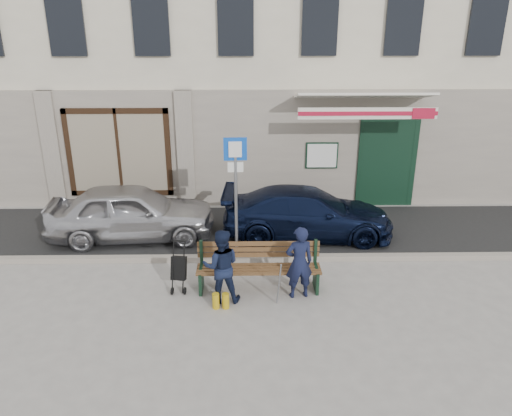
{
  "coord_description": "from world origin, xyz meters",
  "views": [
    {
      "loc": [
        0.29,
        -8.27,
        5.05
      ],
      "look_at": [
        0.45,
        1.6,
        1.2
      ],
      "focal_mm": 35.0,
      "sensor_mm": 36.0,
      "label": 1
    }
  ],
  "objects_px": {
    "car_navy": "(308,213)",
    "stroller": "(179,269)",
    "car_silver": "(132,212)",
    "woman": "(221,266)",
    "bench": "(256,268)",
    "man": "(299,262)",
    "parking_sign": "(236,178)"
  },
  "relations": [
    {
      "from": "bench",
      "to": "woman",
      "type": "bearing_deg",
      "value": -149.35
    },
    {
      "from": "woman",
      "to": "stroller",
      "type": "distance_m",
      "value": 0.98
    },
    {
      "from": "car_navy",
      "to": "car_silver",
      "type": "bearing_deg",
      "value": 94.05
    },
    {
      "from": "car_silver",
      "to": "bench",
      "type": "xyz_separation_m",
      "value": [
        2.92,
        -2.47,
        -0.21
      ]
    },
    {
      "from": "stroller",
      "to": "car_navy",
      "type": "bearing_deg",
      "value": 51.11
    },
    {
      "from": "car_silver",
      "to": "stroller",
      "type": "height_order",
      "value": "car_silver"
    },
    {
      "from": "car_navy",
      "to": "parking_sign",
      "type": "distance_m",
      "value": 2.26
    },
    {
      "from": "bench",
      "to": "car_navy",
      "type": "bearing_deg",
      "value": 63.22
    },
    {
      "from": "woman",
      "to": "bench",
      "type": "bearing_deg",
      "value": -150.87
    },
    {
      "from": "man",
      "to": "stroller",
      "type": "xyz_separation_m",
      "value": [
        -2.3,
        0.29,
        -0.28
      ]
    },
    {
      "from": "woman",
      "to": "stroller",
      "type": "height_order",
      "value": "woman"
    },
    {
      "from": "parking_sign",
      "to": "stroller",
      "type": "height_order",
      "value": "parking_sign"
    },
    {
      "from": "car_silver",
      "to": "stroller",
      "type": "distance_m",
      "value": 2.84
    },
    {
      "from": "car_silver",
      "to": "parking_sign",
      "type": "height_order",
      "value": "parking_sign"
    },
    {
      "from": "car_navy",
      "to": "stroller",
      "type": "xyz_separation_m",
      "value": [
        -2.78,
        -2.51,
        -0.15
      ]
    },
    {
      "from": "car_navy",
      "to": "man",
      "type": "height_order",
      "value": "man"
    },
    {
      "from": "car_navy",
      "to": "woman",
      "type": "height_order",
      "value": "woman"
    },
    {
      "from": "car_silver",
      "to": "man",
      "type": "height_order",
      "value": "man"
    },
    {
      "from": "man",
      "to": "woman",
      "type": "xyz_separation_m",
      "value": [
        -1.45,
        -0.12,
        -0.0
      ]
    },
    {
      "from": "car_silver",
      "to": "woman",
      "type": "height_order",
      "value": "woman"
    },
    {
      "from": "woman",
      "to": "stroller",
      "type": "bearing_deg",
      "value": -27.05
    },
    {
      "from": "parking_sign",
      "to": "woman",
      "type": "bearing_deg",
      "value": -99.59
    },
    {
      "from": "car_navy",
      "to": "stroller",
      "type": "relative_size",
      "value": 4.1
    },
    {
      "from": "car_silver",
      "to": "man",
      "type": "xyz_separation_m",
      "value": [
        3.72,
        -2.74,
        0.06
      ]
    },
    {
      "from": "car_navy",
      "to": "bench",
      "type": "distance_m",
      "value": 2.84
    },
    {
      "from": "car_silver",
      "to": "stroller",
      "type": "relative_size",
      "value": 3.93
    },
    {
      "from": "bench",
      "to": "stroller",
      "type": "height_order",
      "value": "stroller"
    },
    {
      "from": "parking_sign",
      "to": "bench",
      "type": "distance_m",
      "value": 2.13
    },
    {
      "from": "car_navy",
      "to": "man",
      "type": "distance_m",
      "value": 2.84
    },
    {
      "from": "man",
      "to": "parking_sign",
      "type": "bearing_deg",
      "value": -68.03
    },
    {
      "from": "car_silver",
      "to": "woman",
      "type": "xyz_separation_m",
      "value": [
        2.27,
        -2.86,
        0.05
      ]
    },
    {
      "from": "man",
      "to": "stroller",
      "type": "distance_m",
      "value": 2.34
    }
  ]
}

